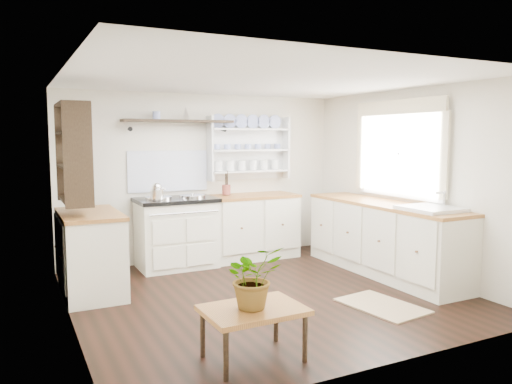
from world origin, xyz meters
TOP-DOWN VIEW (x-y plane):
  - floor at (0.00, 0.00)m, footprint 4.00×3.80m
  - wall_back at (0.00, 1.90)m, footprint 4.00×0.02m
  - wall_right at (2.00, 0.00)m, footprint 0.02×3.80m
  - wall_left at (-2.00, 0.00)m, footprint 0.02×3.80m
  - ceiling at (0.00, 0.00)m, footprint 4.00×3.80m
  - window at (1.95, 0.15)m, footprint 0.08×1.55m
  - aga_cooker at (-0.52, 1.57)m, footprint 1.03×0.71m
  - back_cabinets at (0.60, 1.60)m, footprint 1.27×0.63m
  - right_cabinets at (1.70, 0.10)m, footprint 0.62×2.43m
  - belfast_sink at (1.70, -0.65)m, footprint 0.55×0.60m
  - left_cabinets at (-1.70, 0.90)m, footprint 0.62×1.13m
  - plate_rack at (0.65, 1.86)m, footprint 1.20×0.22m
  - high_shelf at (-0.40, 1.78)m, footprint 1.50×0.29m
  - left_shelving at (-1.84, 0.90)m, footprint 0.28×0.80m
  - kettle at (-0.80, 1.45)m, footprint 0.16×0.16m
  - utensil_crock at (0.24, 1.68)m, footprint 0.12×0.12m
  - center_table at (-0.84, -1.37)m, footprint 0.77×0.56m
  - potted_plant at (-0.84, -1.37)m, footprint 0.45×0.39m
  - floor_rug at (0.86, -0.87)m, footprint 0.66×0.92m

SIDE VIEW (x-z plane):
  - floor at x=0.00m, z-range -0.01..0.01m
  - floor_rug at x=0.86m, z-range 0.00..0.02m
  - center_table at x=-0.84m, z-range 0.16..0.57m
  - right_cabinets at x=1.70m, z-range 0.01..0.91m
  - left_cabinets at x=-1.70m, z-range 0.01..0.91m
  - back_cabinets at x=0.60m, z-range 0.01..0.91m
  - aga_cooker at x=-0.52m, z-range -0.01..0.94m
  - potted_plant at x=-0.84m, z-range 0.41..0.90m
  - belfast_sink at x=1.70m, z-range 0.58..1.03m
  - utensil_crock at x=0.24m, z-range 0.91..1.05m
  - kettle at x=-0.80m, z-range 0.93..1.13m
  - wall_back at x=0.00m, z-range 0.00..2.30m
  - wall_right at x=2.00m, z-range 0.00..2.30m
  - wall_left at x=-2.00m, z-range 0.00..2.30m
  - left_shelving at x=-1.84m, z-range 1.02..2.08m
  - plate_rack at x=0.65m, z-range 1.11..2.01m
  - window at x=1.95m, z-range 0.95..2.17m
  - high_shelf at x=-0.40m, z-range 1.83..1.99m
  - ceiling at x=0.00m, z-range 2.29..2.30m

